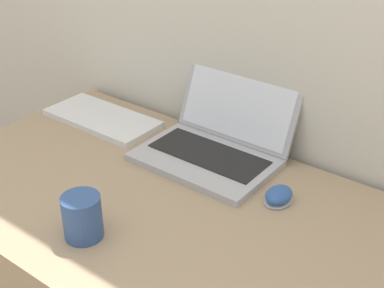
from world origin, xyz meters
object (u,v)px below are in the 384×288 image
laptop (217,138)px  computer_mouse (279,196)px  external_keyboard (102,119)px  drink_cup (82,216)px

laptop → computer_mouse: 0.27m
computer_mouse → external_keyboard: bearing=176.2°
laptop → computer_mouse: size_ratio=4.26×
drink_cup → external_keyboard: (-0.38, 0.43, -0.04)m
drink_cup → computer_mouse: (0.28, 0.39, -0.04)m
laptop → drink_cup: 0.48m
laptop → computer_mouse: laptop is taller
laptop → computer_mouse: (0.25, -0.09, -0.04)m
laptop → drink_cup: laptop is taller
laptop → drink_cup: (-0.03, -0.48, 0.00)m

